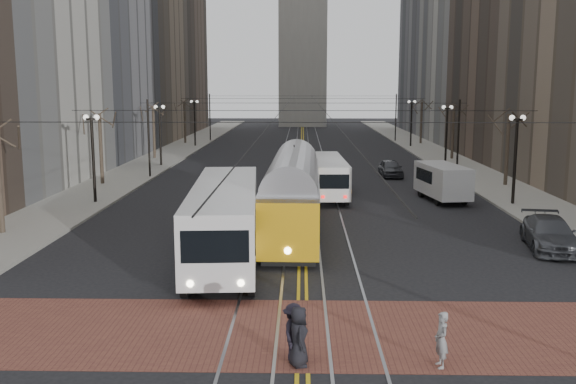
{
  "coord_description": "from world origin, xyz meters",
  "views": [
    {
      "loc": [
        -0.03,
        -23.38,
        7.75
      ],
      "look_at": [
        -0.66,
        5.07,
        3.0
      ],
      "focal_mm": 40.0,
      "sensor_mm": 36.0,
      "label": 1
    }
  ],
  "objects_px": {
    "cargo_van": "(442,183)",
    "pedestrian_d": "(293,332)",
    "rear_bus": "(328,177)",
    "streetcar": "(293,201)",
    "sedan_parked": "(550,234)",
    "pedestrian_b": "(441,340)",
    "transit_bus": "(225,222)",
    "pedestrian_a": "(299,336)",
    "sedan_grey": "(390,168)"
  },
  "relations": [
    {
      "from": "pedestrian_d",
      "to": "rear_bus",
      "type": "bearing_deg",
      "value": 6.86
    },
    {
      "from": "rear_bus",
      "to": "cargo_van",
      "type": "relative_size",
      "value": 1.82
    },
    {
      "from": "streetcar",
      "to": "pedestrian_a",
      "type": "xyz_separation_m",
      "value": [
        0.39,
        -16.41,
        -0.83
      ]
    },
    {
      "from": "transit_bus",
      "to": "sedan_parked",
      "type": "relative_size",
      "value": 2.55
    },
    {
      "from": "transit_bus",
      "to": "pedestrian_a",
      "type": "distance_m",
      "value": 11.81
    },
    {
      "from": "transit_bus",
      "to": "sedan_grey",
      "type": "distance_m",
      "value": 28.7
    },
    {
      "from": "cargo_van",
      "to": "pedestrian_d",
      "type": "height_order",
      "value": "cargo_van"
    },
    {
      "from": "transit_bus",
      "to": "pedestrian_d",
      "type": "bearing_deg",
      "value": -77.31
    },
    {
      "from": "rear_bus",
      "to": "pedestrian_b",
      "type": "relative_size",
      "value": 6.38
    },
    {
      "from": "streetcar",
      "to": "pedestrian_d",
      "type": "relative_size",
      "value": 8.7
    },
    {
      "from": "streetcar",
      "to": "sedan_parked",
      "type": "bearing_deg",
      "value": -13.55
    },
    {
      "from": "sedan_parked",
      "to": "pedestrian_d",
      "type": "relative_size",
      "value": 3.16
    },
    {
      "from": "sedan_parked",
      "to": "transit_bus",
      "type": "bearing_deg",
      "value": -163.91
    },
    {
      "from": "cargo_van",
      "to": "pedestrian_a",
      "type": "distance_m",
      "value": 27.85
    },
    {
      "from": "rear_bus",
      "to": "cargo_van",
      "type": "bearing_deg",
      "value": -16.43
    },
    {
      "from": "pedestrian_d",
      "to": "pedestrian_a",
      "type": "bearing_deg",
      "value": -148.35
    },
    {
      "from": "streetcar",
      "to": "cargo_van",
      "type": "bearing_deg",
      "value": 45.35
    },
    {
      "from": "rear_bus",
      "to": "sedan_parked",
      "type": "xyz_separation_m",
      "value": [
        10.0,
        -14.87,
        -0.56
      ]
    },
    {
      "from": "pedestrian_a",
      "to": "pedestrian_d",
      "type": "relative_size",
      "value": 1.03
    },
    {
      "from": "transit_bus",
      "to": "pedestrian_b",
      "type": "height_order",
      "value": "transit_bus"
    },
    {
      "from": "cargo_van",
      "to": "sedan_parked",
      "type": "bearing_deg",
      "value": -88.86
    },
    {
      "from": "cargo_van",
      "to": "pedestrian_d",
      "type": "xyz_separation_m",
      "value": [
        -9.72,
        -25.74,
        -0.39
      ]
    },
    {
      "from": "cargo_van",
      "to": "pedestrian_d",
      "type": "distance_m",
      "value": 27.52
    },
    {
      "from": "rear_bus",
      "to": "cargo_van",
      "type": "xyz_separation_m",
      "value": [
        7.66,
        -1.94,
        -0.09
      ]
    },
    {
      "from": "sedan_parked",
      "to": "pedestrian_b",
      "type": "height_order",
      "value": "pedestrian_b"
    },
    {
      "from": "cargo_van",
      "to": "sedan_parked",
      "type": "xyz_separation_m",
      "value": [
        2.34,
        -12.93,
        -0.47
      ]
    },
    {
      "from": "cargo_van",
      "to": "rear_bus",
      "type": "bearing_deg",
      "value": 156.65
    },
    {
      "from": "pedestrian_b",
      "to": "rear_bus",
      "type": "bearing_deg",
      "value": 177.26
    },
    {
      "from": "transit_bus",
      "to": "pedestrian_d",
      "type": "xyz_separation_m",
      "value": [
        3.24,
        -10.88,
        -0.82
      ]
    },
    {
      "from": "transit_bus",
      "to": "rear_bus",
      "type": "xyz_separation_m",
      "value": [
        5.3,
        16.8,
        -0.34
      ]
    },
    {
      "from": "rear_bus",
      "to": "sedan_parked",
      "type": "height_order",
      "value": "rear_bus"
    },
    {
      "from": "pedestrian_b",
      "to": "pedestrian_d",
      "type": "xyz_separation_m",
      "value": [
        -4.1,
        0.41,
        0.03
      ]
    },
    {
      "from": "pedestrian_b",
      "to": "pedestrian_d",
      "type": "distance_m",
      "value": 4.12
    },
    {
      "from": "rear_bus",
      "to": "pedestrian_d",
      "type": "relative_size",
      "value": 6.12
    },
    {
      "from": "sedan_grey",
      "to": "streetcar",
      "type": "bearing_deg",
      "value": -112.35
    },
    {
      "from": "streetcar",
      "to": "cargo_van",
      "type": "distance_m",
      "value": 13.94
    },
    {
      "from": "pedestrian_a",
      "to": "streetcar",
      "type": "bearing_deg",
      "value": -7.65
    },
    {
      "from": "rear_bus",
      "to": "pedestrian_d",
      "type": "distance_m",
      "value": 27.76
    },
    {
      "from": "cargo_van",
      "to": "sedan_parked",
      "type": "relative_size",
      "value": 1.07
    },
    {
      "from": "pedestrian_b",
      "to": "sedan_parked",
      "type": "bearing_deg",
      "value": 142.05
    },
    {
      "from": "streetcar",
      "to": "transit_bus",
      "type": "bearing_deg",
      "value": -119.36
    },
    {
      "from": "sedan_grey",
      "to": "pedestrian_b",
      "type": "height_order",
      "value": "pedestrian_b"
    },
    {
      "from": "sedan_parked",
      "to": "pedestrian_a",
      "type": "height_order",
      "value": "pedestrian_a"
    },
    {
      "from": "transit_bus",
      "to": "cargo_van",
      "type": "xyz_separation_m",
      "value": [
        12.96,
        14.86,
        -0.43
      ]
    },
    {
      "from": "rear_bus",
      "to": "sedan_parked",
      "type": "bearing_deg",
      "value": -58.28
    },
    {
      "from": "sedan_grey",
      "to": "pedestrian_d",
      "type": "distance_m",
      "value": 38.16
    },
    {
      "from": "transit_bus",
      "to": "pedestrian_b",
      "type": "bearing_deg",
      "value": -60.86
    },
    {
      "from": "streetcar",
      "to": "pedestrian_d",
      "type": "bearing_deg",
      "value": -88.15
    },
    {
      "from": "pedestrian_a",
      "to": "pedestrian_d",
      "type": "height_order",
      "value": "pedestrian_a"
    },
    {
      "from": "transit_bus",
      "to": "cargo_van",
      "type": "bearing_deg",
      "value": 45.03
    }
  ]
}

